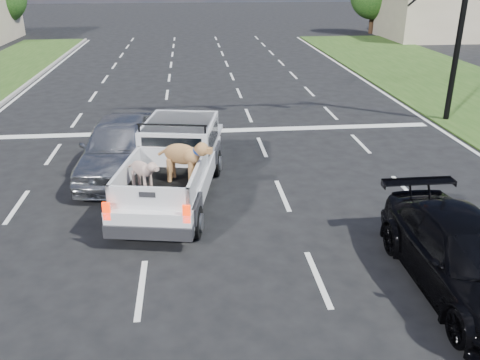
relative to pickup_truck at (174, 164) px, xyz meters
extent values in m
plane|color=black|center=(1.14, -4.23, -0.95)|extent=(160.00, 160.00, 0.00)
cube|color=silver|center=(-4.11, 1.77, -0.95)|extent=(0.12, 60.00, 0.01)
cube|color=silver|center=(-0.61, 1.77, -0.95)|extent=(0.12, 60.00, 0.01)
cube|color=silver|center=(2.89, 1.77, -0.95)|extent=(0.12, 60.00, 0.01)
cube|color=silver|center=(6.39, 1.77, -0.95)|extent=(0.12, 60.00, 0.01)
cube|color=silver|center=(1.14, 5.77, -0.94)|extent=(17.00, 0.45, 0.01)
cylinder|color=black|center=(10.74, 6.27, 2.55)|extent=(0.22, 0.22, 7.00)
cube|color=tan|center=(23.14, 29.77, 0.85)|extent=(12.00, 7.00, 3.60)
cylinder|color=#332114|center=(-14.86, 33.77, 0.13)|extent=(0.44, 0.44, 2.16)
cylinder|color=#332114|center=(17.14, 33.77, 0.13)|extent=(0.44, 0.44, 2.16)
cylinder|color=#332114|center=(25.14, 33.77, 0.13)|extent=(0.44, 0.44, 2.16)
cylinder|color=black|center=(-1.27, -1.97, -0.57)|extent=(0.42, 0.81, 0.77)
cylinder|color=black|center=(0.47, -2.29, -0.57)|extent=(0.42, 0.81, 0.77)
cylinder|color=black|center=(-0.60, 1.72, -0.57)|extent=(0.42, 0.81, 0.77)
cylinder|color=black|center=(1.14, 1.41, -0.57)|extent=(0.42, 0.81, 0.77)
cube|color=silver|center=(-0.06, -0.23, -0.28)|extent=(2.86, 5.64, 0.53)
cube|color=silver|center=(0.17, 1.02, 0.42)|extent=(2.26, 2.63, 0.87)
cube|color=black|center=(-0.04, -0.12, 0.45)|extent=(1.55, 0.31, 0.63)
cylinder|color=black|center=(-0.01, 0.02, 1.06)|extent=(1.81, 0.38, 0.05)
cube|color=black|center=(-0.27, -1.41, -0.05)|extent=(2.24, 2.87, 0.06)
cube|color=silver|center=(-1.12, -1.25, 0.25)|extent=(0.54, 2.56, 0.53)
cube|color=silver|center=(0.58, -1.56, 0.25)|extent=(0.54, 2.56, 0.53)
cube|color=silver|center=(-0.49, -2.64, 0.25)|extent=(1.79, 0.40, 0.53)
cube|color=red|center=(-1.38, -2.70, 0.01)|extent=(0.17, 0.09, 0.41)
cube|color=red|center=(0.32, -3.00, 0.01)|extent=(0.17, 0.09, 0.41)
cube|color=black|center=(-0.52, -2.78, -0.46)|extent=(1.97, 0.65, 0.30)
imported|color=#A4A6AB|center=(-1.65, 1.89, -0.10)|extent=(2.32, 5.10, 1.70)
imported|color=black|center=(5.54, -4.83, -0.25)|extent=(1.98, 4.84, 1.40)
camera|label=1|loc=(0.47, -12.61, 4.85)|focal=38.00mm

